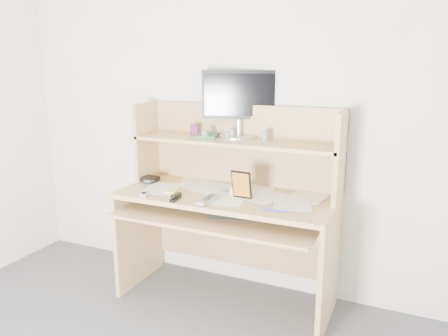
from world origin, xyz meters
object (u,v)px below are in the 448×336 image
at_px(desk, 230,199).
at_px(keyboard, 245,214).
at_px(tv_remote, 208,200).
at_px(monitor, 240,102).
at_px(game_case, 241,185).

xyz_separation_m(desk, keyboard, (0.16, -0.15, -0.03)).
distance_m(tv_remote, monitor, 0.72).
xyz_separation_m(tv_remote, monitor, (0.01, 0.46, 0.55)).
xyz_separation_m(keyboard, game_case, (-0.03, 0.01, 0.18)).
bearing_deg(monitor, keyboard, -76.84).
bearing_deg(game_case, keyboard, -21.23).
xyz_separation_m(keyboard, monitor, (-0.18, 0.34, 0.65)).
bearing_deg(monitor, game_case, -80.21).
distance_m(desk, tv_remote, 0.28).
bearing_deg(game_case, monitor, 117.29).
bearing_deg(monitor, tv_remote, -106.47).
bearing_deg(keyboard, desk, 121.78).
relative_size(tv_remote, game_case, 1.11).
xyz_separation_m(desk, game_case, (0.13, -0.13, 0.15)).
distance_m(keyboard, monitor, 0.76).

